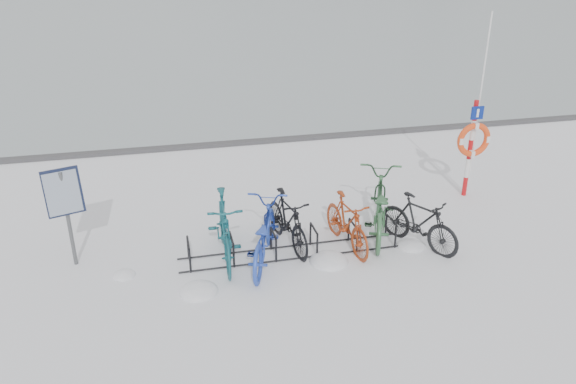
# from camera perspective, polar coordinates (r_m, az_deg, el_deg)

# --- Properties ---
(ground) EXTENTS (900.00, 900.00, 0.00)m
(ground) POSITION_cam_1_polar(r_m,az_deg,el_deg) (9.87, 0.59, -6.21)
(ground) COLOR white
(ground) RESTS_ON ground
(quay_edge) EXTENTS (400.00, 0.25, 0.10)m
(quay_edge) POSITION_cam_1_polar(r_m,az_deg,el_deg) (15.14, -4.76, 5.02)
(quay_edge) COLOR #3F3F42
(quay_edge) RESTS_ON ground
(bike_rack) EXTENTS (4.00, 0.48, 0.46)m
(bike_rack) POSITION_cam_1_polar(r_m,az_deg,el_deg) (9.78, 0.59, -5.30)
(bike_rack) COLOR black
(bike_rack) RESTS_ON ground
(info_board) EXTENTS (0.61, 0.39, 1.72)m
(info_board) POSITION_cam_1_polar(r_m,az_deg,el_deg) (9.64, -21.79, -0.55)
(info_board) COLOR #595B5E
(info_board) RESTS_ON ground
(lifebuoy_station) EXTENTS (0.73, 0.22, 3.78)m
(lifebuoy_station) POSITION_cam_1_polar(r_m,az_deg,el_deg) (12.14, 18.31, 5.07)
(lifebuoy_station) COLOR red
(lifebuoy_station) RESTS_ON ground
(bike_0) EXTENTS (0.65, 2.01, 1.19)m
(bike_0) POSITION_cam_1_polar(r_m,az_deg,el_deg) (9.51, -6.50, -3.52)
(bike_0) COLOR #14515C
(bike_0) RESTS_ON ground
(bike_1) EXTENTS (1.33, 2.11, 1.05)m
(bike_1) POSITION_cam_1_polar(r_m,az_deg,el_deg) (9.43, -2.53, -4.15)
(bike_1) COLOR #2746B9
(bike_1) RESTS_ON ground
(bike_2) EXTENTS (0.78, 1.76, 1.02)m
(bike_2) POSITION_cam_1_polar(r_m,az_deg,el_deg) (9.89, -0.05, -2.78)
(bike_2) COLOR black
(bike_2) RESTS_ON ground
(bike_3) EXTENTS (0.68, 1.68, 0.98)m
(bike_3) POSITION_cam_1_polar(r_m,az_deg,el_deg) (9.93, 6.01, -2.94)
(bike_3) COLOR #983514
(bike_3) RESTS_ON ground
(bike_4) EXTENTS (1.55, 2.36, 1.17)m
(bike_4) POSITION_cam_1_polar(r_m,az_deg,el_deg) (10.43, 9.24, -1.15)
(bike_4) COLOR #33643D
(bike_4) RESTS_ON ground
(bike_5) EXTENTS (1.21, 1.64, 0.98)m
(bike_5) POSITION_cam_1_polar(r_m,az_deg,el_deg) (10.15, 13.20, -2.85)
(bike_5) COLOR black
(bike_5) RESTS_ON ground
(snow_drifts) EXTENTS (5.92, 1.68, 0.23)m
(snow_drifts) POSITION_cam_1_polar(r_m,az_deg,el_deg) (9.55, 1.63, -7.35)
(snow_drifts) COLOR white
(snow_drifts) RESTS_ON ground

